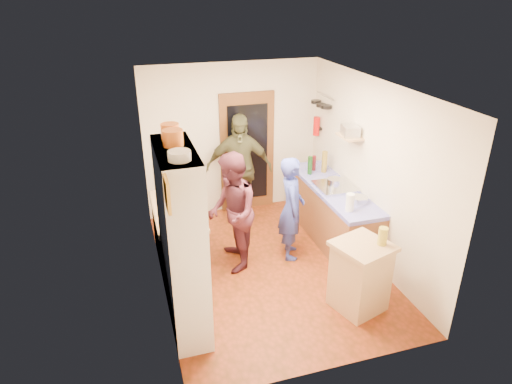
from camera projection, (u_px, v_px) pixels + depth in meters
name	position (u px, v px, depth m)	size (l,w,h in m)	color
floor	(269.00, 268.00, 6.58)	(3.00, 4.00, 0.02)	maroon
ceiling	(271.00, 85.00, 5.49)	(3.00, 4.00, 0.02)	silver
wall_back	(232.00, 139.00, 7.78)	(3.00, 0.02, 2.60)	beige
wall_front	(338.00, 267.00, 4.29)	(3.00, 0.02, 2.60)	beige
wall_left	(154.00, 199.00, 5.63)	(0.02, 4.00, 2.60)	beige
wall_right	(371.00, 172.00, 6.44)	(0.02, 4.00, 2.60)	beige
door_frame	(247.00, 152.00, 7.92)	(0.95, 0.06, 2.10)	brown
door_glass	(248.00, 153.00, 7.89)	(0.70, 0.02, 1.70)	black
hutch_body	(182.00, 242.00, 5.08)	(0.40, 1.20, 2.20)	white
hutch_top_shelf	(175.00, 151.00, 4.63)	(0.40, 1.14, 0.04)	white
plate_stack	(179.00, 156.00, 4.30)	(0.22, 0.22, 0.09)	white
orange_pot_a	(173.00, 138.00, 4.67)	(0.21, 0.21, 0.17)	orange
orange_pot_b	(170.00, 132.00, 4.86)	(0.20, 0.20, 0.17)	orange
left_counter_base	(179.00, 239.00, 6.47)	(0.60, 1.40, 0.85)	brown
left_counter_top	(177.00, 210.00, 6.29)	(0.64, 1.44, 0.05)	tan
toaster	(185.00, 216.00, 5.88)	(0.24, 0.16, 0.18)	white
kettle	(175.00, 210.00, 6.03)	(0.16, 0.16, 0.18)	white
orange_bowl	(181.00, 201.00, 6.40)	(0.19, 0.19, 0.08)	orange
chopping_board	(173.00, 193.00, 6.71)	(0.30, 0.22, 0.03)	tan
right_counter_base	(331.00, 215.00, 7.16)	(0.60, 2.20, 0.84)	brown
right_counter_top	(333.00, 189.00, 6.97)	(0.62, 2.22, 0.06)	#0903B7
hob	(335.00, 187.00, 6.91)	(0.55, 0.58, 0.04)	silver
pot_on_hob	(334.00, 183.00, 6.80)	(0.22, 0.22, 0.15)	silver
bottle_a	(310.00, 165.00, 7.36)	(0.08, 0.08, 0.30)	#143F14
bottle_b	(314.00, 163.00, 7.52)	(0.06, 0.06, 0.25)	#591419
bottle_c	(324.00, 162.00, 7.43)	(0.09, 0.09, 0.36)	olive
paper_towel	(350.00, 202.00, 6.17)	(0.12, 0.12, 0.25)	white
mixing_bowl	(359.00, 200.00, 6.43)	(0.24, 0.24, 0.09)	silver
island_base	(360.00, 278.00, 5.60)	(0.55, 0.55, 0.86)	tan
island_top	(363.00, 246.00, 5.41)	(0.62, 0.62, 0.05)	tan
cutting_board	(357.00, 245.00, 5.42)	(0.35, 0.28, 0.02)	white
oil_jar	(383.00, 236.00, 5.36)	(0.11, 0.11, 0.22)	#AD9E2D
pan_rail	(325.00, 96.00, 7.44)	(0.02, 0.02, 0.65)	silver
pan_hang_a	(326.00, 107.00, 7.32)	(0.18, 0.18, 0.05)	black
pan_hang_b	(321.00, 105.00, 7.50)	(0.16, 0.16, 0.05)	black
pan_hang_c	(316.00, 102.00, 7.67)	(0.17, 0.17, 0.05)	black
wall_shelf	(350.00, 136.00, 6.62)	(0.26, 0.42, 0.03)	tan
radio	(350.00, 130.00, 6.59)	(0.22, 0.30, 0.15)	silver
ext_bracket	(319.00, 129.00, 7.84)	(0.06, 0.10, 0.04)	black
fire_extinguisher	(316.00, 126.00, 7.80)	(0.11, 0.11, 0.32)	red
picture_frame	(167.00, 194.00, 3.98)	(0.03, 0.25, 0.30)	gold
person_hob	(294.00, 209.00, 6.54)	(0.57, 0.37, 1.55)	#313C9B
person_left	(234.00, 211.00, 6.31)	(0.83, 0.65, 1.71)	#471D28
person_back	(240.00, 169.00, 7.54)	(1.09, 0.46, 1.87)	#434229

